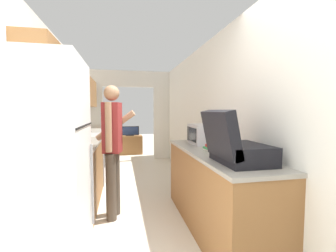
# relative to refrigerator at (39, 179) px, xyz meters

# --- Properties ---
(wall_left) EXTENTS (0.38, 7.64, 2.50)m
(wall_left) POSITION_rel_refrigerator_xyz_m (-0.29, 1.76, 0.58)
(wall_left) COLOR silver
(wall_left) RESTS_ON ground_plane
(wall_right) EXTENTS (0.06, 7.64, 2.50)m
(wall_right) POSITION_rel_refrigerator_xyz_m (2.00, 1.35, 0.36)
(wall_right) COLOR silver
(wall_right) RESTS_ON ground_plane
(wall_far_with_doorway) EXTENTS (2.70, 0.06, 2.50)m
(wall_far_with_doorway) POSITION_rel_refrigerator_xyz_m (0.82, 4.60, 0.52)
(wall_far_with_doorway) COLOR silver
(wall_far_with_doorway) RESTS_ON ground_plane
(counter_left) EXTENTS (0.62, 3.97, 0.93)m
(counter_left) POSITION_rel_refrigerator_xyz_m (-0.03, 2.25, -0.43)
(counter_left) COLOR brown
(counter_left) RESTS_ON ground_plane
(counter_right) EXTENTS (0.62, 2.04, 0.93)m
(counter_right) POSITION_rel_refrigerator_xyz_m (1.67, 0.62, -0.43)
(counter_right) COLOR brown
(counter_right) RESTS_ON ground_plane
(refrigerator) EXTENTS (0.69, 0.72, 1.78)m
(refrigerator) POSITION_rel_refrigerator_xyz_m (0.00, 0.00, 0.00)
(refrigerator) COLOR white
(refrigerator) RESTS_ON ground_plane
(range_oven) EXTENTS (0.66, 0.78, 1.07)m
(range_oven) POSITION_rel_refrigerator_xyz_m (-0.02, 2.78, -0.42)
(range_oven) COLOR #B7B7BC
(range_oven) RESTS_ON ground_plane
(person) EXTENTS (0.55, 0.44, 1.72)m
(person) POSITION_rel_refrigerator_xyz_m (0.49, 1.15, 0.04)
(person) COLOR #4C4238
(person) RESTS_ON ground_plane
(suitcase) EXTENTS (0.51, 0.56, 0.48)m
(suitcase) POSITION_rel_refrigerator_xyz_m (1.60, 0.03, 0.19)
(suitcase) COLOR black
(suitcase) RESTS_ON counter_right
(microwave) EXTENTS (0.39, 0.47, 0.28)m
(microwave) POSITION_rel_refrigerator_xyz_m (1.76, 1.18, 0.17)
(microwave) COLOR #B7B7BC
(microwave) RESTS_ON counter_right
(book_stack) EXTENTS (0.22, 0.26, 0.07)m
(book_stack) POSITION_rel_refrigerator_xyz_m (1.67, 0.61, 0.07)
(book_stack) COLOR white
(book_stack) RESTS_ON counter_right
(tv_cabinet) EXTENTS (0.78, 0.42, 0.59)m
(tv_cabinet) POSITION_rel_refrigerator_xyz_m (0.87, 5.47, -0.60)
(tv_cabinet) COLOR brown
(tv_cabinet) RESTS_ON ground_plane
(television) EXTENTS (0.58, 0.16, 0.30)m
(television) POSITION_rel_refrigerator_xyz_m (0.87, 5.42, -0.15)
(television) COLOR black
(television) RESTS_ON tv_cabinet
(knife) EXTENTS (0.10, 0.33, 0.02)m
(knife) POSITION_rel_refrigerator_xyz_m (-0.07, 3.31, 0.04)
(knife) COLOR #B7B7BC
(knife) RESTS_ON counter_left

